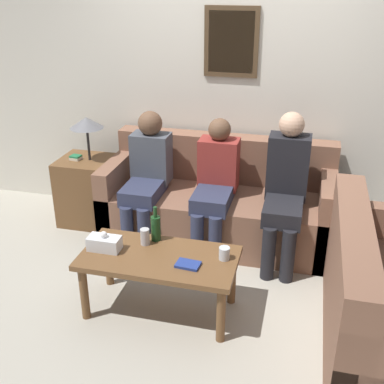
% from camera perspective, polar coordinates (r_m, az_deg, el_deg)
% --- Properties ---
extents(ground_plane, '(16.00, 16.00, 0.00)m').
position_cam_1_polar(ground_plane, '(4.14, 1.70, -8.40)').
color(ground_plane, '#ADA899').
extents(wall_back, '(9.00, 0.08, 2.60)m').
position_cam_1_polar(wall_back, '(4.51, 4.59, 12.33)').
color(wall_back, silver).
rests_on(wall_back, ground_plane).
extents(couch_main, '(2.03, 0.84, 0.89)m').
position_cam_1_polar(couch_main, '(4.41, 3.16, -1.50)').
color(couch_main, brown).
rests_on(couch_main, ground_plane).
extents(coffee_table, '(1.09, 0.55, 0.46)m').
position_cam_1_polar(coffee_table, '(3.41, -3.92, -8.47)').
color(coffee_table, brown).
rests_on(coffee_table, ground_plane).
extents(side_table_with_lamp, '(0.48, 0.48, 1.06)m').
position_cam_1_polar(side_table_with_lamp, '(4.77, -12.33, 0.66)').
color(side_table_with_lamp, brown).
rests_on(side_table_with_lamp, ground_plane).
extents(wine_bottle, '(0.07, 0.07, 0.27)m').
position_cam_1_polar(wine_bottle, '(3.52, -4.32, -4.22)').
color(wine_bottle, '#19421E').
rests_on(wine_bottle, coffee_table).
extents(drinking_glass, '(0.08, 0.08, 0.09)m').
position_cam_1_polar(drinking_glass, '(3.32, 3.85, -7.27)').
color(drinking_glass, silver).
rests_on(drinking_glass, coffee_table).
extents(book_stack, '(0.17, 0.12, 0.02)m').
position_cam_1_polar(book_stack, '(3.26, -0.48, -8.59)').
color(book_stack, navy).
rests_on(book_stack, coffee_table).
extents(soda_can, '(0.07, 0.07, 0.12)m').
position_cam_1_polar(soda_can, '(3.49, -5.60, -5.29)').
color(soda_can, '#BCBCC1').
rests_on(soda_can, coffee_table).
extents(tissue_box, '(0.23, 0.12, 0.14)m').
position_cam_1_polar(tissue_box, '(3.47, -10.34, -5.96)').
color(tissue_box, silver).
rests_on(tissue_box, coffee_table).
extents(person_left, '(0.34, 0.64, 1.16)m').
position_cam_1_polar(person_left, '(4.27, -5.37, 2.28)').
color(person_left, '#2D334C').
rests_on(person_left, ground_plane).
extents(person_middle, '(0.34, 0.64, 1.14)m').
position_cam_1_polar(person_middle, '(4.13, 2.74, 1.28)').
color(person_middle, '#2D334C').
rests_on(person_middle, ground_plane).
extents(person_right, '(0.34, 0.66, 1.25)m').
position_cam_1_polar(person_right, '(4.00, 11.06, 0.84)').
color(person_right, black).
rests_on(person_right, ground_plane).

